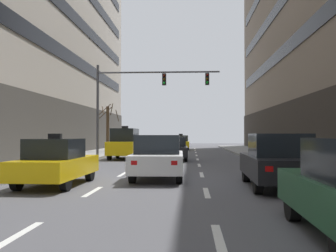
{
  "coord_description": "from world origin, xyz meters",
  "views": [
    {
      "loc": [
        1.24,
        -14.28,
        1.71
      ],
      "look_at": [
        -0.7,
        17.88,
        2.43
      ],
      "focal_mm": 40.79,
      "sensor_mm": 36.0,
      "label": 1
    }
  ],
  "objects_px": {
    "car_driving_2": "(158,157)",
    "taxi_driving_4": "(181,143)",
    "car_driving_3": "(174,149)",
    "car_parked_1": "(278,161)",
    "taxi_driving_0": "(56,162)",
    "car_driving_5": "(142,144)",
    "traffic_signal_0": "(139,91)",
    "taxi_driving_1": "(125,144)",
    "street_tree_0": "(108,127)"
  },
  "relations": [
    {
      "from": "car_driving_2",
      "to": "taxi_driving_4",
      "type": "xyz_separation_m",
      "value": [
        0.14,
        27.57,
        -0.04
      ]
    },
    {
      "from": "car_driving_3",
      "to": "car_parked_1",
      "type": "distance_m",
      "value": 13.24
    },
    {
      "from": "taxi_driving_0",
      "to": "car_driving_5",
      "type": "relative_size",
      "value": 0.98
    },
    {
      "from": "taxi_driving_4",
      "to": "traffic_signal_0",
      "type": "height_order",
      "value": "traffic_signal_0"
    },
    {
      "from": "taxi_driving_1",
      "to": "taxi_driving_4",
      "type": "bearing_deg",
      "value": 77.48
    },
    {
      "from": "taxi_driving_0",
      "to": "taxi_driving_4",
      "type": "xyz_separation_m",
      "value": [
        3.38,
        29.66,
        0.02
      ]
    },
    {
      "from": "car_driving_2",
      "to": "car_parked_1",
      "type": "xyz_separation_m",
      "value": [
        4.05,
        -2.21,
        0.02
      ]
    },
    {
      "from": "taxi_driving_4",
      "to": "street_tree_0",
      "type": "xyz_separation_m",
      "value": [
        -6.69,
        -6.76,
        1.61
      ]
    },
    {
      "from": "car_driving_5",
      "to": "traffic_signal_0",
      "type": "relative_size",
      "value": 0.49
    },
    {
      "from": "car_driving_3",
      "to": "car_driving_5",
      "type": "height_order",
      "value": "car_driving_5"
    },
    {
      "from": "taxi_driving_1",
      "to": "car_parked_1",
      "type": "height_order",
      "value": "taxi_driving_1"
    },
    {
      "from": "car_driving_3",
      "to": "car_driving_5",
      "type": "xyz_separation_m",
      "value": [
        -3.46,
        10.15,
        0.02
      ]
    },
    {
      "from": "taxi_driving_1",
      "to": "street_tree_0",
      "type": "relative_size",
      "value": 0.98
    },
    {
      "from": "taxi_driving_1",
      "to": "car_parked_1",
      "type": "relative_size",
      "value": 0.94
    },
    {
      "from": "car_driving_2",
      "to": "car_parked_1",
      "type": "distance_m",
      "value": 4.61
    },
    {
      "from": "car_driving_3",
      "to": "traffic_signal_0",
      "type": "distance_m",
      "value": 5.2
    },
    {
      "from": "car_driving_2",
      "to": "car_driving_3",
      "type": "distance_m",
      "value": 10.45
    },
    {
      "from": "car_driving_2",
      "to": "street_tree_0",
      "type": "bearing_deg",
      "value": 107.48
    },
    {
      "from": "car_driving_2",
      "to": "taxi_driving_4",
      "type": "height_order",
      "value": "taxi_driving_4"
    },
    {
      "from": "taxi_driving_1",
      "to": "car_parked_1",
      "type": "distance_m",
      "value": 15.88
    },
    {
      "from": "street_tree_0",
      "to": "car_driving_3",
      "type": "bearing_deg",
      "value": -57.09
    },
    {
      "from": "car_parked_1",
      "to": "street_tree_0",
      "type": "distance_m",
      "value": 25.39
    },
    {
      "from": "traffic_signal_0",
      "to": "taxi_driving_4",
      "type": "bearing_deg",
      "value": 80.33
    },
    {
      "from": "taxi_driving_1",
      "to": "car_driving_3",
      "type": "relative_size",
      "value": 1.05
    },
    {
      "from": "car_driving_3",
      "to": "traffic_signal_0",
      "type": "height_order",
      "value": "traffic_signal_0"
    },
    {
      "from": "car_driving_5",
      "to": "car_parked_1",
      "type": "bearing_deg",
      "value": -72.12
    },
    {
      "from": "car_parked_1",
      "to": "traffic_signal_0",
      "type": "distance_m",
      "value": 16.51
    },
    {
      "from": "taxi_driving_0",
      "to": "street_tree_0",
      "type": "xyz_separation_m",
      "value": [
        -3.31,
        22.9,
        1.63
      ]
    },
    {
      "from": "taxi_driving_4",
      "to": "car_parked_1",
      "type": "xyz_separation_m",
      "value": [
        3.91,
        -29.78,
        0.06
      ]
    },
    {
      "from": "taxi_driving_4",
      "to": "car_driving_2",
      "type": "bearing_deg",
      "value": -90.29
    },
    {
      "from": "car_driving_2",
      "to": "car_driving_3",
      "type": "bearing_deg",
      "value": 89.16
    },
    {
      "from": "taxi_driving_4",
      "to": "street_tree_0",
      "type": "distance_m",
      "value": 9.65
    },
    {
      "from": "car_driving_3",
      "to": "taxi_driving_1",
      "type": "bearing_deg",
      "value": 158.38
    },
    {
      "from": "taxi_driving_0",
      "to": "car_driving_5",
      "type": "height_order",
      "value": "taxi_driving_0"
    },
    {
      "from": "car_driving_2",
      "to": "car_driving_3",
      "type": "xyz_separation_m",
      "value": [
        0.15,
        10.44,
        -0.07
      ]
    },
    {
      "from": "car_parked_1",
      "to": "car_driving_5",
      "type": "bearing_deg",
      "value": 107.88
    },
    {
      "from": "taxi_driving_0",
      "to": "car_driving_2",
      "type": "height_order",
      "value": "taxi_driving_0"
    },
    {
      "from": "car_driving_3",
      "to": "taxi_driving_0",
      "type": "bearing_deg",
      "value": -105.15
    },
    {
      "from": "car_driving_2",
      "to": "car_driving_3",
      "type": "relative_size",
      "value": 1.09
    },
    {
      "from": "car_driving_5",
      "to": "traffic_signal_0",
      "type": "xyz_separation_m",
      "value": [
        0.86,
        -8.14,
        4.02
      ]
    },
    {
      "from": "taxi_driving_1",
      "to": "car_driving_5",
      "type": "xyz_separation_m",
      "value": [
        0.05,
        8.76,
        -0.27
      ]
    },
    {
      "from": "car_parked_1",
      "to": "traffic_signal_0",
      "type": "relative_size",
      "value": 0.53
    },
    {
      "from": "taxi_driving_4",
      "to": "traffic_signal_0",
      "type": "bearing_deg",
      "value": -99.67
    },
    {
      "from": "street_tree_0",
      "to": "taxi_driving_4",
      "type": "bearing_deg",
      "value": 45.32
    },
    {
      "from": "car_driving_2",
      "to": "car_driving_5",
      "type": "xyz_separation_m",
      "value": [
        -3.3,
        20.59,
        -0.05
      ]
    },
    {
      "from": "taxi_driving_0",
      "to": "street_tree_0",
      "type": "relative_size",
      "value": 0.93
    },
    {
      "from": "taxi_driving_4",
      "to": "car_driving_5",
      "type": "xyz_separation_m",
      "value": [
        -3.44,
        -6.98,
        -0.01
      ]
    },
    {
      "from": "taxi_driving_1",
      "to": "taxi_driving_4",
      "type": "height_order",
      "value": "taxi_driving_1"
    },
    {
      "from": "taxi_driving_1",
      "to": "car_driving_2",
      "type": "bearing_deg",
      "value": -74.17
    },
    {
      "from": "taxi_driving_1",
      "to": "car_driving_2",
      "type": "height_order",
      "value": "taxi_driving_1"
    }
  ]
}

